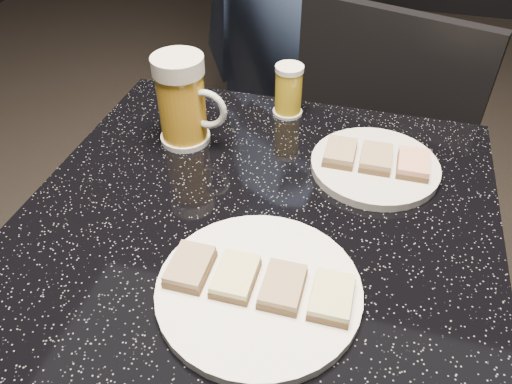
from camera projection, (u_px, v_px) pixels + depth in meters
plate_large at (259, 290)px, 0.63m from camera, size 0.26×0.26×0.01m
plate_small at (375, 166)px, 0.82m from camera, size 0.21×0.21×0.01m
table at (256, 315)px, 0.89m from camera, size 0.70×0.70×0.75m
beer_mug at (183, 101)px, 0.84m from camera, size 0.13×0.09×0.16m
beer_tumbler at (289, 91)px, 0.93m from camera, size 0.06×0.06×0.10m
chair at (351, 188)px, 1.17m from camera, size 0.53×0.53×0.88m
canapes_on_plate_large at (259, 282)px, 0.62m from camera, size 0.23×0.07×0.02m
canapes_on_plate_small at (376, 158)px, 0.81m from camera, size 0.17×0.07×0.02m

